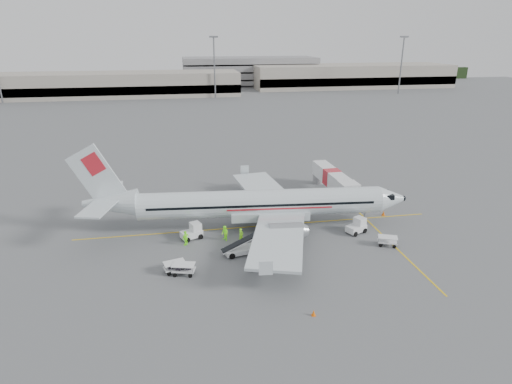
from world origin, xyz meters
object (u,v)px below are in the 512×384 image
at_px(jet_bridge, 331,183).
at_px(tug_mid, 258,261).
at_px(aircraft, 261,186).
at_px(belt_loader, 242,242).
at_px(tug_aft, 191,231).
at_px(tug_fore, 356,226).

bearing_deg(jet_bridge, tug_mid, -129.50).
relative_size(aircraft, tug_mid, 18.95).
distance_m(aircraft, tug_mid, 11.00).
bearing_deg(belt_loader, tug_aft, 127.59).
distance_m(belt_loader, tug_mid, 3.52).
distance_m(belt_loader, tug_fore, 14.49).
bearing_deg(tug_fore, aircraft, 136.23).
height_order(aircraft, belt_loader, aircraft).
height_order(tug_fore, tug_mid, tug_fore).
bearing_deg(aircraft, belt_loader, -111.99).
height_order(jet_bridge, belt_loader, jet_bridge).
bearing_deg(aircraft, tug_fore, -13.68).
bearing_deg(tug_fore, tug_aft, 149.46).
relative_size(aircraft, tug_aft, 16.12).
relative_size(jet_bridge, tug_mid, 7.20).
height_order(tug_mid, tug_aft, tug_aft).
bearing_deg(jet_bridge, aircraft, -145.37).
relative_size(tug_fore, tug_aft, 0.99).
distance_m(tug_fore, tug_aft, 19.52).
bearing_deg(tug_mid, tug_fore, 18.10).
height_order(jet_bridge, tug_mid, jet_bridge).
bearing_deg(belt_loader, aircraft, 52.48).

